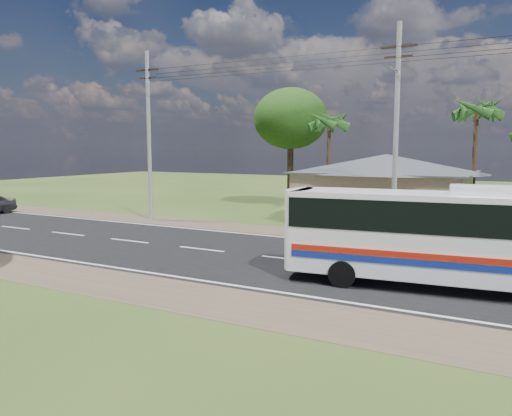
{
  "coord_description": "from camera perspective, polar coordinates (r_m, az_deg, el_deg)",
  "views": [
    {
      "loc": [
        8.74,
        -19.31,
        4.8
      ],
      "look_at": [
        -2.1,
        1.0,
        2.02
      ],
      "focal_mm": 35.0,
      "sensor_mm": 36.0,
      "label": 1
    }
  ],
  "objects": [
    {
      "name": "coach_bus",
      "position": [
        18.01,
        22.62,
        -2.47
      ],
      "size": [
        11.67,
        3.68,
        3.56
      ],
      "rotation": [
        0.0,
        0.0,
        0.11
      ],
      "color": "white",
      "rests_on": "ground"
    },
    {
      "name": "house",
      "position": [
        33.3,
        14.61,
        2.95
      ],
      "size": [
        12.4,
        10.0,
        5.0
      ],
      "color": "tan",
      "rests_on": "ground"
    },
    {
      "name": "tree_behind_house",
      "position": [
        40.96,
        3.98,
        10.11
      ],
      "size": [
        6.0,
        6.0,
        9.61
      ],
      "color": "#47301E",
      "rests_on": "ground"
    },
    {
      "name": "utility_poles",
      "position": [
        26.52,
        15.01,
        8.75
      ],
      "size": [
        32.8,
        2.22,
        11.0
      ],
      "color": "#9E9E99",
      "rests_on": "ground"
    },
    {
      "name": "palm_mid",
      "position": [
        35.0,
        23.93,
        10.17
      ],
      "size": [
        2.8,
        2.8,
        8.2
      ],
      "color": "#47301E",
      "rests_on": "ground"
    },
    {
      "name": "road",
      "position": [
        21.74,
        3.66,
        -5.86
      ],
      "size": [
        120.0,
        16.0,
        0.03
      ],
      "color": "black",
      "rests_on": "ground"
    },
    {
      "name": "motorcycle",
      "position": [
        25.86,
        23.32,
        -3.45
      ],
      "size": [
        1.65,
        1.05,
        0.82
      ],
      "primitive_type": "imported",
      "rotation": [
        0.0,
        0.0,
        1.22
      ],
      "color": "black",
      "rests_on": "ground"
    },
    {
      "name": "palm_far",
      "position": [
        37.59,
        8.36,
        9.68
      ],
      "size": [
        2.8,
        2.8,
        7.7
      ],
      "color": "#47301E",
      "rests_on": "ground"
    },
    {
      "name": "ground",
      "position": [
        21.74,
        3.66,
        -5.88
      ],
      "size": [
        120.0,
        120.0,
        0.0
      ],
      "primitive_type": "plane",
      "color": "#2C4418",
      "rests_on": "ground"
    }
  ]
}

